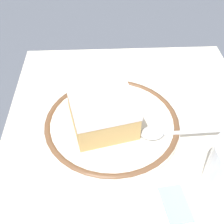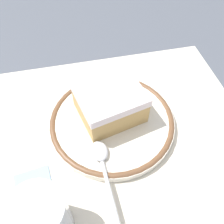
# 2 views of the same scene
# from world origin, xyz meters

# --- Properties ---
(ground_plane) EXTENTS (2.40, 2.40, 0.00)m
(ground_plane) POSITION_xyz_m (0.00, 0.00, 0.00)
(ground_plane) COLOR #4C515B
(placemat) EXTENTS (0.40, 0.43, 0.00)m
(placemat) POSITION_xyz_m (0.00, 0.00, 0.00)
(placemat) COLOR beige
(placemat) RESTS_ON ground_plane
(plate) EXTENTS (0.21, 0.21, 0.01)m
(plate) POSITION_xyz_m (-0.03, -0.01, 0.01)
(plate) COLOR silver
(plate) RESTS_ON placemat
(cake_slice) EXTENTS (0.11, 0.12, 0.05)m
(cake_slice) POSITION_xyz_m (-0.05, -0.01, 0.04)
(cake_slice) COLOR tan
(cake_slice) RESTS_ON plate
(spoon) EXTENTS (0.15, 0.03, 0.01)m
(spoon) POSITION_xyz_m (0.04, -0.04, 0.02)
(spoon) COLOR silver
(spoon) RESTS_ON plate
(cup) EXTENTS (0.07, 0.07, 0.08)m
(cup) POSITION_xyz_m (0.11, -0.12, 0.04)
(cup) COLOR silver
(cup) RESTS_ON placemat
(sugar_packet) EXTENTS (0.04, 0.05, 0.01)m
(sugar_packet) POSITION_xyz_m (0.04, -0.14, 0.00)
(sugar_packet) COLOR #8CB2E0
(sugar_packet) RESTS_ON placemat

